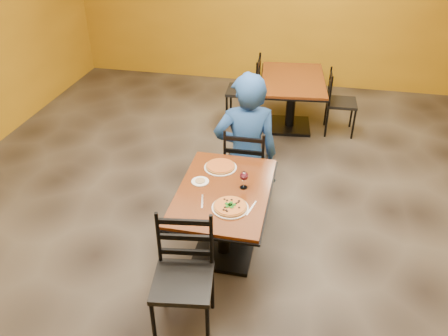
% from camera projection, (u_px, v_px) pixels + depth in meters
% --- Properties ---
extents(floor, '(7.00, 8.00, 0.01)m').
position_uv_depth(floor, '(234.00, 221.00, 4.83)').
color(floor, black).
rests_on(floor, ground).
extents(table_main, '(0.83, 1.23, 0.75)m').
position_uv_depth(table_main, '(224.00, 207.00, 4.12)').
color(table_main, '#652C0F').
rests_on(table_main, floor).
extents(table_second, '(1.02, 1.40, 0.75)m').
position_uv_depth(table_second, '(292.00, 91.00, 6.36)').
color(table_second, '#652C0F').
rests_on(table_second, floor).
extents(chair_main_near, '(0.51, 0.51, 0.99)m').
position_uv_depth(chair_main_near, '(183.00, 283.00, 3.43)').
color(chair_main_near, black).
rests_on(chair_main_near, floor).
extents(chair_main_far, '(0.44, 0.44, 0.96)m').
position_uv_depth(chair_main_far, '(246.00, 164.00, 4.89)').
color(chair_main_far, black).
rests_on(chair_main_far, floor).
extents(chair_second_left, '(0.48, 0.48, 1.01)m').
position_uv_depth(chair_second_left, '(243.00, 91.00, 6.51)').
color(chair_second_left, black).
rests_on(chair_second_left, floor).
extents(chair_second_right, '(0.42, 0.42, 0.89)m').
position_uv_depth(chair_second_right, '(342.00, 103.00, 6.30)').
color(chair_second_right, black).
rests_on(chair_second_right, floor).
extents(diner, '(0.80, 0.63, 1.48)m').
position_uv_depth(diner, '(246.00, 138.00, 4.84)').
color(diner, navy).
rests_on(diner, floor).
extents(plate_main, '(0.31, 0.31, 0.01)m').
position_uv_depth(plate_main, '(230.00, 208.00, 3.79)').
color(plate_main, white).
rests_on(plate_main, table_main).
extents(pizza_main, '(0.28, 0.28, 0.02)m').
position_uv_depth(pizza_main, '(230.00, 206.00, 3.78)').
color(pizza_main, maroon).
rests_on(pizza_main, plate_main).
extents(plate_far, '(0.31, 0.31, 0.01)m').
position_uv_depth(plate_far, '(220.00, 167.00, 4.32)').
color(plate_far, white).
rests_on(plate_far, table_main).
extents(pizza_far, '(0.28, 0.28, 0.02)m').
position_uv_depth(pizza_far, '(220.00, 166.00, 4.31)').
color(pizza_far, orange).
rests_on(pizza_far, plate_far).
extents(side_plate, '(0.16, 0.16, 0.01)m').
position_uv_depth(side_plate, '(200.00, 182.00, 4.12)').
color(side_plate, white).
rests_on(side_plate, table_main).
extents(dip, '(0.09, 0.09, 0.01)m').
position_uv_depth(dip, '(200.00, 181.00, 4.11)').
color(dip, '#A88452').
rests_on(dip, side_plate).
extents(wine_glass, '(0.08, 0.08, 0.18)m').
position_uv_depth(wine_glass, '(244.00, 179.00, 4.00)').
color(wine_glass, white).
rests_on(wine_glass, table_main).
extents(fork, '(0.06, 0.19, 0.00)m').
position_uv_depth(fork, '(202.00, 201.00, 3.87)').
color(fork, silver).
rests_on(fork, table_main).
extents(knife, '(0.06, 0.21, 0.00)m').
position_uv_depth(knife, '(251.00, 208.00, 3.79)').
color(knife, silver).
rests_on(knife, table_main).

